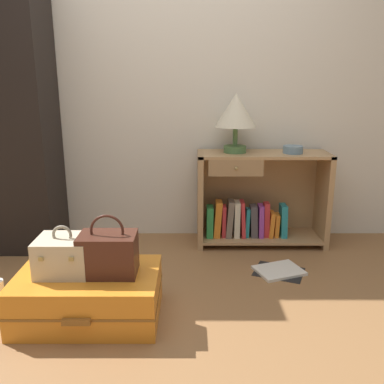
% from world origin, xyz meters
% --- Properties ---
extents(ground_plane, '(9.00, 9.00, 0.00)m').
position_xyz_m(ground_plane, '(0.00, 0.00, 0.00)').
color(ground_plane, olive).
extents(back_wall, '(6.40, 0.10, 2.60)m').
position_xyz_m(back_wall, '(0.00, 1.50, 1.30)').
color(back_wall, silver).
rests_on(back_wall, ground_plane).
extents(bookshelf, '(0.99, 0.36, 0.72)m').
position_xyz_m(bookshelf, '(0.68, 1.26, 0.34)').
color(bookshelf, tan).
rests_on(bookshelf, ground_plane).
extents(table_lamp, '(0.31, 0.31, 0.44)m').
position_xyz_m(table_lamp, '(0.50, 1.27, 1.02)').
color(table_lamp, '#4C7542').
rests_on(table_lamp, bookshelf).
extents(bowl, '(0.15, 0.15, 0.06)m').
position_xyz_m(bowl, '(0.93, 1.23, 0.75)').
color(bowl, slate).
rests_on(bowl, bookshelf).
extents(suitcase_large, '(0.76, 0.52, 0.26)m').
position_xyz_m(suitcase_large, '(-0.38, 0.18, 0.13)').
color(suitcase_large, orange).
rests_on(suitcase_large, ground_plane).
extents(train_case, '(0.28, 0.25, 0.27)m').
position_xyz_m(train_case, '(-0.50, 0.19, 0.36)').
color(train_case, beige).
rests_on(train_case, suitcase_large).
extents(handbag, '(0.30, 0.20, 0.33)m').
position_xyz_m(handbag, '(-0.26, 0.18, 0.38)').
color(handbag, '#472319').
rests_on(handbag, suitcase_large).
extents(open_book_on_floor, '(0.39, 0.35, 0.02)m').
position_xyz_m(open_book_on_floor, '(0.77, 0.72, 0.01)').
color(open_book_on_floor, white).
rests_on(open_book_on_floor, ground_plane).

